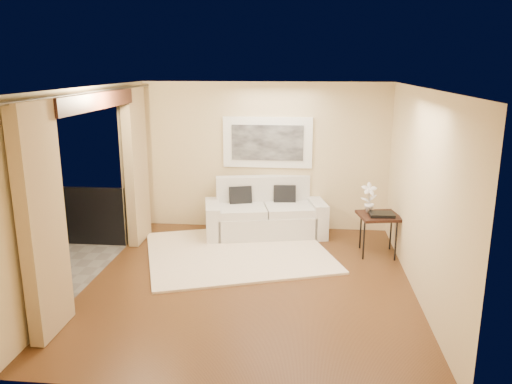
# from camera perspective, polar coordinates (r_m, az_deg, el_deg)

# --- Properties ---
(floor) EXTENTS (5.00, 5.00, 0.00)m
(floor) POSITION_cam_1_polar(r_m,az_deg,el_deg) (7.18, -0.69, -10.24)
(floor) COLOR #573419
(floor) RESTS_ON ground
(room_shell) EXTENTS (5.00, 6.40, 5.00)m
(room_shell) POSITION_cam_1_polar(r_m,az_deg,el_deg) (7.11, -18.34, 9.86)
(room_shell) COLOR white
(room_shell) RESTS_ON ground
(balcony) EXTENTS (1.81, 2.60, 1.17)m
(balcony) POSITION_cam_1_polar(r_m,az_deg,el_deg) (8.15, -24.68, -7.22)
(balcony) COLOR #605B56
(balcony) RESTS_ON ground
(curtains) EXTENTS (0.16, 4.80, 2.64)m
(curtains) POSITION_cam_1_polar(r_m,az_deg,el_deg) (7.28, -17.47, 0.55)
(curtains) COLOR tan
(curtains) RESTS_ON ground
(artwork) EXTENTS (1.62, 0.07, 0.92)m
(artwork) POSITION_cam_1_polar(r_m,az_deg,el_deg) (9.08, 1.32, 5.68)
(artwork) COLOR white
(artwork) RESTS_ON room_shell
(rug) EXTENTS (3.50, 3.27, 0.04)m
(rug) POSITION_cam_1_polar(r_m,az_deg,el_deg) (8.22, -2.10, -6.85)
(rug) COLOR #FFE9CD
(rug) RESTS_ON floor
(sofa) EXTENTS (2.26, 1.33, 1.02)m
(sofa) POSITION_cam_1_polar(r_m,az_deg,el_deg) (9.01, 0.99, -2.63)
(sofa) COLOR silver
(sofa) RESTS_ON floor
(side_table) EXTENTS (0.72, 0.72, 0.67)m
(side_table) POSITION_cam_1_polar(r_m,az_deg,el_deg) (8.21, 13.86, -2.90)
(side_table) COLOR black
(side_table) RESTS_ON floor
(tray) EXTENTS (0.40, 0.30, 0.05)m
(tray) POSITION_cam_1_polar(r_m,az_deg,el_deg) (8.12, 14.16, -2.50)
(tray) COLOR black
(tray) RESTS_ON side_table
(orchid) EXTENTS (0.27, 0.19, 0.49)m
(orchid) POSITION_cam_1_polar(r_m,az_deg,el_deg) (8.23, 12.78, -0.63)
(orchid) COLOR white
(orchid) RESTS_ON side_table
(bistro_table) EXTENTS (0.61, 0.61, 0.71)m
(bistro_table) POSITION_cam_1_polar(r_m,az_deg,el_deg) (7.64, -23.77, -4.92)
(bistro_table) COLOR black
(bistro_table) RESTS_ON balcony
(balcony_chair_far) EXTENTS (0.56, 0.57, 1.04)m
(balcony_chair_far) POSITION_cam_1_polar(r_m,az_deg,el_deg) (8.34, -23.12, -3.43)
(balcony_chair_far) COLOR black
(balcony_chair_far) RESTS_ON balcony
(ice_bucket) EXTENTS (0.18, 0.18, 0.20)m
(ice_bucket) POSITION_cam_1_polar(r_m,az_deg,el_deg) (7.75, -24.91, -3.35)
(ice_bucket) COLOR silver
(ice_bucket) RESTS_ON bistro_table
(candle) EXTENTS (0.06, 0.06, 0.07)m
(candle) POSITION_cam_1_polar(r_m,az_deg,el_deg) (7.75, -23.04, -3.66)
(candle) COLOR red
(candle) RESTS_ON bistro_table
(vase) EXTENTS (0.04, 0.04, 0.18)m
(vase) POSITION_cam_1_polar(r_m,az_deg,el_deg) (7.48, -24.78, -4.02)
(vase) COLOR silver
(vase) RESTS_ON bistro_table
(glass_a) EXTENTS (0.06, 0.06, 0.12)m
(glass_a) POSITION_cam_1_polar(r_m,az_deg,el_deg) (7.43, -23.43, -4.24)
(glass_a) COLOR silver
(glass_a) RESTS_ON bistro_table
(glass_b) EXTENTS (0.06, 0.06, 0.12)m
(glass_b) POSITION_cam_1_polar(r_m,az_deg,el_deg) (7.52, -23.12, -4.00)
(glass_b) COLOR white
(glass_b) RESTS_ON bistro_table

